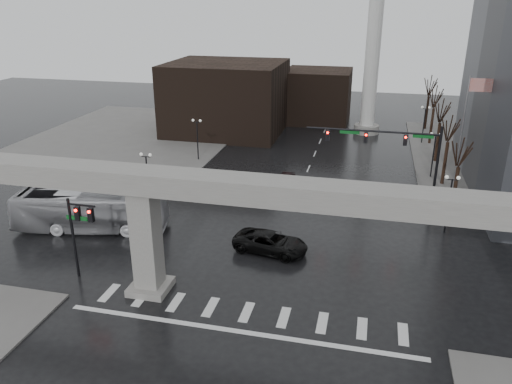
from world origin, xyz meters
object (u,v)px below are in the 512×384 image
at_px(pickup_truck, 271,243).
at_px(city_bus, 90,210).
at_px(signal_mast_arm, 395,147).
at_px(far_car, 285,181).

xyz_separation_m(pickup_truck, city_bus, (-15.70, 0.41, 0.99)).
bearing_deg(signal_mast_arm, city_bus, -155.77).
xyz_separation_m(signal_mast_arm, city_bus, (-24.87, -11.19, -4.04)).
bearing_deg(far_car, city_bus, -136.42).
relative_size(city_bus, far_car, 2.95).
bearing_deg(pickup_truck, far_car, 15.52).
relative_size(signal_mast_arm, far_car, 2.78).
distance_m(pickup_truck, far_car, 14.03).
xyz_separation_m(pickup_truck, far_car, (-1.37, 13.97, -0.06)).
bearing_deg(city_bus, signal_mast_arm, -77.01).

